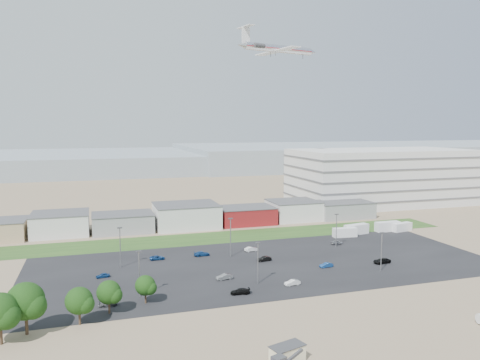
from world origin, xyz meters
name	(u,v)px	position (x,y,z in m)	size (l,w,h in m)	color
ground	(276,292)	(0.00, 0.00, 0.00)	(700.00, 700.00, 0.00)	#826E53
parking_lot	(265,264)	(5.00, 20.00, 0.01)	(120.00, 50.00, 0.01)	black
grass_strip	(216,238)	(0.00, 52.00, 0.01)	(160.00, 16.00, 0.02)	#25481B
hills_backdrop	(185,162)	(40.00, 315.00, 4.50)	(700.00, 200.00, 9.00)	gray
building_row	(155,217)	(-17.00, 71.00, 4.00)	(170.00, 20.00, 8.00)	silver
parking_garage	(381,176)	(90.00, 95.00, 12.50)	(80.00, 40.00, 25.00)	silver
portable_shed	(287,354)	(-9.61, -28.76, 1.36)	(5.41, 2.81, 2.73)	beige
box_trailer_a	(345,232)	(40.19, 40.50, 1.46)	(7.78, 2.43, 2.92)	silver
box_trailer_b	(356,229)	(45.85, 42.78, 1.63)	(8.70, 2.72, 3.26)	silver
box_trailer_c	(388,226)	(58.30, 43.40, 1.64)	(8.73, 2.73, 3.27)	silver
box_trailer_d	(402,227)	(63.06, 42.03, 1.42)	(7.57, 2.37, 2.84)	silver
tree_far_left	(0,316)	(-52.27, -9.18, 4.92)	(6.56, 6.56, 9.85)	black
tree_left	(26,305)	(-48.73, -6.37, 5.21)	(6.94, 6.94, 10.41)	black
tree_mid	(79,304)	(-40.11, -4.95, 3.95)	(5.27, 5.27, 7.90)	black
tree_right	(109,295)	(-34.84, -1.22, 3.68)	(4.90, 4.90, 7.35)	black
tree_near	(145,288)	(-27.64, 1.89, 3.29)	(4.39, 4.39, 6.58)	black
lightpole_front_l	(139,274)	(-28.40, 6.12, 4.91)	(1.16, 0.48, 9.82)	slate
lightpole_front_m	(258,263)	(-1.88, 6.42, 4.79)	(1.13, 0.47, 9.59)	slate
lightpole_front_r	(381,252)	(30.36, 6.00, 4.88)	(1.15, 0.48, 9.77)	slate
lightpole_back_l	(120,247)	(-31.06, 28.41, 5.17)	(1.22, 0.51, 10.35)	slate
lightpole_back_m	(231,237)	(-1.57, 29.64, 5.36)	(1.26, 0.53, 10.71)	slate
lightpole_back_r	(336,230)	(31.19, 30.01, 4.99)	(1.17, 0.49, 9.97)	slate
airliner	(279,49)	(39.63, 97.72, 68.28)	(40.57, 27.66, 11.99)	silver
parked_car_0	(382,261)	(34.42, 11.52, 0.66)	(2.18, 4.74, 1.32)	black
parked_car_1	(326,265)	(18.86, 12.71, 0.59)	(1.25, 3.58, 1.18)	navy
parked_car_3	(240,291)	(-7.77, 1.09, 0.61)	(1.72, 4.22, 1.22)	black
parked_car_4	(224,277)	(-8.43, 11.32, 0.65)	(1.38, 3.97, 1.31)	#595B5E
parked_car_5	(103,275)	(-35.60, 21.30, 0.54)	(1.28, 3.19, 1.09)	navy
parked_car_6	(202,254)	(-9.05, 32.44, 0.64)	(1.79, 4.40, 1.28)	navy
parked_car_7	(264,259)	(5.68, 22.54, 0.63)	(1.34, 3.85, 1.27)	black
parked_car_8	(337,242)	(32.84, 32.45, 0.64)	(1.50, 3.74, 1.27)	#A5A5AA
parked_car_9	(157,258)	(-21.33, 32.41, 0.56)	(1.86, 4.02, 1.12)	navy
parked_car_10	(108,303)	(-34.93, 2.69, 0.56)	(1.57, 3.85, 1.12)	#595B5E
parked_car_11	(251,249)	(5.58, 32.87, 0.65)	(1.38, 3.95, 1.30)	silver
parked_car_13	(292,283)	(5.16, 2.94, 0.61)	(1.28, 3.68, 1.21)	silver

